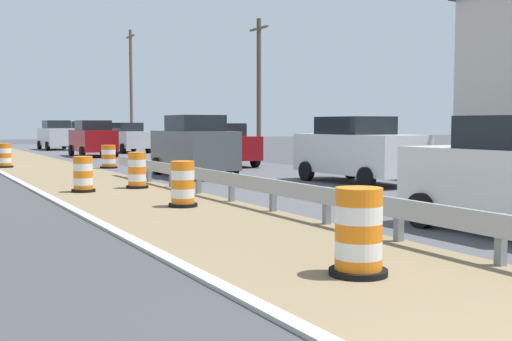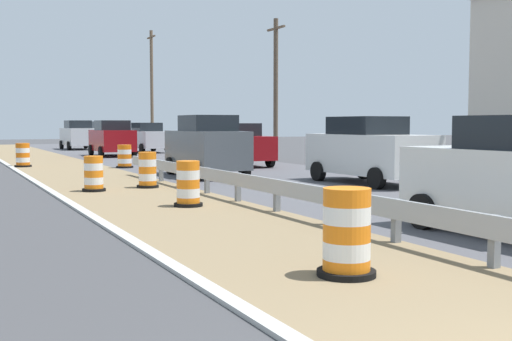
{
  "view_description": "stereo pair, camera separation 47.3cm",
  "coord_description": "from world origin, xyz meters",
  "px_view_note": "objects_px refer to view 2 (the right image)",
  "views": [
    {
      "loc": [
        -4.4,
        -2.0,
        1.89
      ],
      "look_at": [
        1.19,
        8.3,
        1.03
      ],
      "focal_mm": 45.03,
      "sensor_mm": 36.0,
      "label": 1
    },
    {
      "loc": [
        -3.98,
        -2.22,
        1.89
      ],
      "look_at": [
        1.19,
        8.3,
        1.03
      ],
      "focal_mm": 45.03,
      "sensor_mm": 36.0,
      "label": 2
    }
  ],
  "objects_px": {
    "car_lead_far_lane": "(112,138)",
    "car_distant_c": "(369,150)",
    "traffic_barrel_close": "(188,186)",
    "car_trailing_near_lane": "(148,137)",
    "traffic_barrel_farthest": "(125,158)",
    "utility_pole_mid": "(276,87)",
    "traffic_barrel_farther": "(23,156)",
    "utility_pole_far": "(152,88)",
    "car_distant_b": "(78,135)",
    "traffic_barrel_mid": "(148,172)",
    "traffic_barrel_far": "(94,175)",
    "car_trailing_far_lane": "(206,146)",
    "car_mid_far_lane": "(102,134)",
    "traffic_barrel_nearest": "(347,236)",
    "car_distant_a": "(237,144)"
  },
  "relations": [
    {
      "from": "car_mid_far_lane",
      "to": "traffic_barrel_farther",
      "type": "bearing_deg",
      "value": -20.06
    },
    {
      "from": "traffic_barrel_farthest",
      "to": "car_lead_far_lane",
      "type": "xyz_separation_m",
      "value": [
        1.9,
        10.12,
        0.6
      ]
    },
    {
      "from": "traffic_barrel_farther",
      "to": "car_trailing_far_lane",
      "type": "height_order",
      "value": "car_trailing_far_lane"
    },
    {
      "from": "traffic_barrel_farther",
      "to": "traffic_barrel_far",
      "type": "bearing_deg",
      "value": -87.03
    },
    {
      "from": "traffic_barrel_farthest",
      "to": "car_mid_far_lane",
      "type": "height_order",
      "value": "car_mid_far_lane"
    },
    {
      "from": "traffic_barrel_close",
      "to": "car_distant_b",
      "type": "distance_m",
      "value": 34.66
    },
    {
      "from": "traffic_barrel_mid",
      "to": "car_trailing_near_lane",
      "type": "relative_size",
      "value": 0.24
    },
    {
      "from": "traffic_barrel_close",
      "to": "traffic_barrel_farthest",
      "type": "xyz_separation_m",
      "value": [
        2.01,
        13.33,
        -0.03
      ]
    },
    {
      "from": "traffic_barrel_mid",
      "to": "car_trailing_near_lane",
      "type": "xyz_separation_m",
      "value": [
        6.87,
        22.98,
        0.5
      ]
    },
    {
      "from": "traffic_barrel_farther",
      "to": "traffic_barrel_mid",
      "type": "bearing_deg",
      "value": -78.76
    },
    {
      "from": "traffic_barrel_farther",
      "to": "traffic_barrel_farthest",
      "type": "xyz_separation_m",
      "value": [
        3.84,
        -2.55,
        -0.03
      ]
    },
    {
      "from": "car_distant_c",
      "to": "car_trailing_far_lane",
      "type": "bearing_deg",
      "value": -144.63
    },
    {
      "from": "car_lead_far_lane",
      "to": "car_trailing_far_lane",
      "type": "height_order",
      "value": "car_trailing_far_lane"
    },
    {
      "from": "traffic_barrel_farther",
      "to": "utility_pole_far",
      "type": "distance_m",
      "value": 21.97
    },
    {
      "from": "traffic_barrel_mid",
      "to": "traffic_barrel_far",
      "type": "height_order",
      "value": "traffic_barrel_mid"
    },
    {
      "from": "utility_pole_far",
      "to": "car_trailing_near_lane",
      "type": "bearing_deg",
      "value": -109.54
    },
    {
      "from": "car_mid_far_lane",
      "to": "traffic_barrel_nearest",
      "type": "bearing_deg",
      "value": -9.44
    },
    {
      "from": "traffic_barrel_farther",
      "to": "car_mid_far_lane",
      "type": "xyz_separation_m",
      "value": [
        9.18,
        25.37,
        0.57
      ]
    },
    {
      "from": "traffic_barrel_farthest",
      "to": "car_distant_b",
      "type": "bearing_deg",
      "value": 84.54
    },
    {
      "from": "traffic_barrel_close",
      "to": "traffic_barrel_farthest",
      "type": "distance_m",
      "value": 13.48
    },
    {
      "from": "traffic_barrel_farthest",
      "to": "car_distant_b",
      "type": "relative_size",
      "value": 0.23
    },
    {
      "from": "car_trailing_near_lane",
      "to": "utility_pole_mid",
      "type": "relative_size",
      "value": 0.6
    },
    {
      "from": "traffic_barrel_mid",
      "to": "car_mid_far_lane",
      "type": "relative_size",
      "value": 0.24
    },
    {
      "from": "car_distant_a",
      "to": "traffic_barrel_mid",
      "type": "bearing_deg",
      "value": -38.04
    },
    {
      "from": "car_trailing_far_lane",
      "to": "utility_pole_far",
      "type": "xyz_separation_m",
      "value": [
        6.12,
        26.5,
        3.56
      ]
    },
    {
      "from": "traffic_barrel_nearest",
      "to": "car_distant_b",
      "type": "distance_m",
      "value": 41.91
    },
    {
      "from": "car_distant_a",
      "to": "utility_pole_far",
      "type": "distance_m",
      "value": 22.07
    },
    {
      "from": "traffic_barrel_farther",
      "to": "car_trailing_near_lane",
      "type": "xyz_separation_m",
      "value": [
        9.12,
        11.68,
        0.51
      ]
    },
    {
      "from": "car_distant_a",
      "to": "utility_pole_far",
      "type": "height_order",
      "value": "utility_pole_far"
    },
    {
      "from": "car_lead_far_lane",
      "to": "car_distant_c",
      "type": "distance_m",
      "value": 20.89
    },
    {
      "from": "car_distant_b",
      "to": "traffic_barrel_close",
      "type": "bearing_deg",
      "value": 172.33
    },
    {
      "from": "car_lead_far_lane",
      "to": "car_distant_b",
      "type": "xyz_separation_m",
      "value": [
        0.11,
        10.98,
        0.02
      ]
    },
    {
      "from": "car_lead_far_lane",
      "to": "utility_pole_far",
      "type": "distance_m",
      "value": 12.66
    },
    {
      "from": "car_distant_a",
      "to": "utility_pole_mid",
      "type": "height_order",
      "value": "utility_pole_mid"
    },
    {
      "from": "traffic_barrel_farthest",
      "to": "car_lead_far_lane",
      "type": "height_order",
      "value": "car_lead_far_lane"
    },
    {
      "from": "car_trailing_far_lane",
      "to": "car_distant_b",
      "type": "bearing_deg",
      "value": 0.33
    },
    {
      "from": "traffic_barrel_nearest",
      "to": "traffic_barrel_close",
      "type": "xyz_separation_m",
      "value": [
        0.58,
        7.23,
        -0.03
      ]
    },
    {
      "from": "car_trailing_far_lane",
      "to": "car_distant_a",
      "type": "xyz_separation_m",
      "value": [
        3.46,
        4.91,
        -0.13
      ]
    },
    {
      "from": "traffic_barrel_close",
      "to": "car_distant_c",
      "type": "height_order",
      "value": "car_distant_c"
    },
    {
      "from": "car_mid_far_lane",
      "to": "traffic_barrel_far",
      "type": "bearing_deg",
      "value": -13.22
    },
    {
      "from": "car_lead_far_lane",
      "to": "traffic_barrel_close",
      "type": "bearing_deg",
      "value": 171.44
    },
    {
      "from": "traffic_barrel_mid",
      "to": "utility_pole_mid",
      "type": "height_order",
      "value": "utility_pole_mid"
    },
    {
      "from": "traffic_barrel_farthest",
      "to": "car_distant_b",
      "type": "distance_m",
      "value": 21.2
    },
    {
      "from": "car_trailing_far_lane",
      "to": "traffic_barrel_close",
      "type": "bearing_deg",
      "value": 156.81
    },
    {
      "from": "car_distant_c",
      "to": "car_trailing_near_lane",
      "type": "bearing_deg",
      "value": 178.42
    },
    {
      "from": "traffic_barrel_far",
      "to": "utility_pole_mid",
      "type": "distance_m",
      "value": 16.85
    },
    {
      "from": "traffic_barrel_close",
      "to": "car_trailing_near_lane",
      "type": "bearing_deg",
      "value": 75.2
    },
    {
      "from": "traffic_barrel_far",
      "to": "car_lead_far_lane",
      "type": "xyz_separation_m",
      "value": [
        5.15,
        19.18,
        0.6
      ]
    },
    {
      "from": "traffic_barrel_mid",
      "to": "traffic_barrel_farther",
      "type": "relative_size",
      "value": 1.01
    },
    {
      "from": "traffic_barrel_farthest",
      "to": "car_lead_far_lane",
      "type": "bearing_deg",
      "value": 79.34
    }
  ]
}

